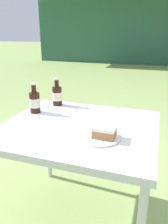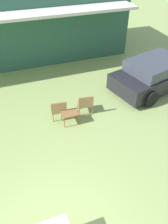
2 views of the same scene
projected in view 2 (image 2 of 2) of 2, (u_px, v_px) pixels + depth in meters
name	position (u px, v px, depth m)	size (l,w,h in m)	color
cabin_building	(14.00, 24.00, 11.23)	(11.17, 4.98, 3.29)	#2D5B47
parked_car	(156.00, 73.00, 9.32)	(4.37, 2.71, 1.31)	black
wicker_chair_cushioned	(59.00, 109.00, 7.76)	(0.59, 0.50, 0.81)	#9E7547
wicker_chair_plain	(85.00, 103.00, 8.01)	(0.60, 0.51, 0.81)	#9E7547
garden_side_table	(70.00, 114.00, 7.62)	(0.60, 0.42, 0.44)	brown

